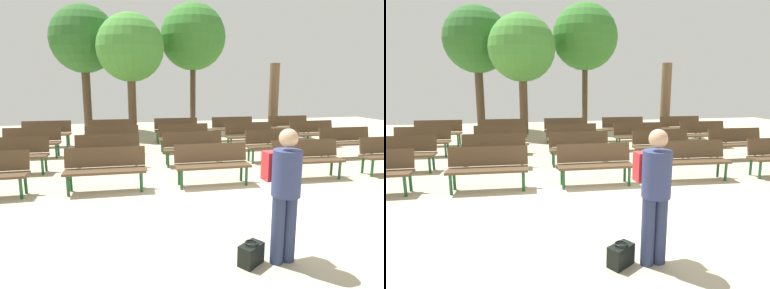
# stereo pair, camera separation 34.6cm
# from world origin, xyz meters

# --- Properties ---
(ground_plane) EXTENTS (26.32, 26.32, 0.00)m
(ground_plane) POSITION_xyz_m (0.00, 0.00, 0.00)
(ground_plane) COLOR #BCAD8E
(bench_r0_c1) EXTENTS (1.62, 0.54, 0.87)m
(bench_r0_c1) POSITION_xyz_m (-2.18, 1.62, 0.50)
(bench_r0_c1) COLOR #4C3823
(bench_r0_c1) RESTS_ON ground_plane
(bench_r0_c2) EXTENTS (1.61, 0.52, 0.87)m
(bench_r0_c2) POSITION_xyz_m (0.03, 1.55, 0.50)
(bench_r0_c2) COLOR #4C3823
(bench_r0_c2) RESTS_ON ground_plane
(bench_r0_c3) EXTENTS (1.62, 0.57, 0.87)m
(bench_r0_c3) POSITION_xyz_m (2.28, 1.53, 0.50)
(bench_r0_c3) COLOR #4C3823
(bench_r0_c3) RESTS_ON ground_plane
(bench_r1_c0) EXTENTS (1.62, 0.56, 0.87)m
(bench_r1_c0) POSITION_xyz_m (-4.37, 3.43, 0.50)
(bench_r1_c0) COLOR #4C3823
(bench_r1_c0) RESTS_ON ground_plane
(bench_r1_c1) EXTENTS (1.61, 0.50, 0.87)m
(bench_r1_c1) POSITION_xyz_m (-2.17, 3.38, 0.50)
(bench_r1_c1) COLOR #4C3823
(bench_r1_c1) RESTS_ON ground_plane
(bench_r1_c2) EXTENTS (1.62, 0.54, 0.87)m
(bench_r1_c2) POSITION_xyz_m (0.04, 3.33, 0.50)
(bench_r1_c2) COLOR #4C3823
(bench_r1_c2) RESTS_ON ground_plane
(bench_r1_c3) EXTENTS (1.62, 0.54, 0.87)m
(bench_r1_c3) POSITION_xyz_m (2.33, 3.25, 0.50)
(bench_r1_c3) COLOR #4C3823
(bench_r1_c3) RESTS_ON ground_plane
(bench_r1_c4) EXTENTS (1.61, 0.53, 0.87)m
(bench_r1_c4) POSITION_xyz_m (4.58, 3.17, 0.50)
(bench_r1_c4) COLOR #4C3823
(bench_r1_c4) RESTS_ON ground_plane
(bench_r2_c0) EXTENTS (1.61, 0.52, 0.87)m
(bench_r2_c0) POSITION_xyz_m (-4.36, 5.17, 0.50)
(bench_r2_c0) COLOR #4C3823
(bench_r2_c0) RESTS_ON ground_plane
(bench_r2_c1) EXTENTS (1.61, 0.51, 0.87)m
(bench_r2_c1) POSITION_xyz_m (-2.08, 5.07, 0.50)
(bench_r2_c1) COLOR #4C3823
(bench_r2_c1) RESTS_ON ground_plane
(bench_r2_c2) EXTENTS (1.60, 0.49, 0.87)m
(bench_r2_c2) POSITION_xyz_m (0.14, 5.02, 0.50)
(bench_r2_c2) COLOR #4C3823
(bench_r2_c2) RESTS_ON ground_plane
(bench_r2_c3) EXTENTS (1.62, 0.54, 0.87)m
(bench_r2_c3) POSITION_xyz_m (2.31, 4.95, 0.50)
(bench_r2_c3) COLOR #4C3823
(bench_r2_c3) RESTS_ON ground_plane
(bench_r2_c4) EXTENTS (1.60, 0.49, 0.87)m
(bench_r2_c4) POSITION_xyz_m (4.61, 4.90, 0.50)
(bench_r2_c4) COLOR #4C3823
(bench_r2_c4) RESTS_ON ground_plane
(bench_r3_c0) EXTENTS (1.62, 0.54, 0.87)m
(bench_r3_c0) POSITION_xyz_m (-4.28, 6.87, 0.50)
(bench_r3_c0) COLOR #4C3823
(bench_r3_c0) RESTS_ON ground_plane
(bench_r3_c1) EXTENTS (1.62, 0.56, 0.87)m
(bench_r3_c1) POSITION_xyz_m (-2.12, 6.83, 0.50)
(bench_r3_c1) COLOR #4C3823
(bench_r3_c1) RESTS_ON ground_plane
(bench_r3_c2) EXTENTS (1.62, 0.56, 0.87)m
(bench_r3_c2) POSITION_xyz_m (0.20, 6.78, 0.50)
(bench_r3_c2) COLOR #4C3823
(bench_r3_c2) RESTS_ON ground_plane
(bench_r3_c3) EXTENTS (1.61, 0.53, 0.87)m
(bench_r3_c3) POSITION_xyz_m (2.39, 6.72, 0.50)
(bench_r3_c3) COLOR #4C3823
(bench_r3_c3) RESTS_ON ground_plane
(bench_r3_c4) EXTENTS (1.61, 0.53, 0.87)m
(bench_r3_c4) POSITION_xyz_m (4.68, 6.61, 0.50)
(bench_r3_c4) COLOR #4C3823
(bench_r3_c4) RESTS_ON ground_plane
(tree_0) EXTENTS (2.95, 2.95, 5.65)m
(tree_0) POSITION_xyz_m (1.58, 10.02, 4.16)
(tree_0) COLOR #4C3A28
(tree_0) RESTS_ON ground_plane
(tree_1) EXTENTS (2.72, 2.72, 4.90)m
(tree_1) POSITION_xyz_m (-1.27, 8.85, 3.51)
(tree_1) COLOR brown
(tree_1) RESTS_ON ground_plane
(tree_2) EXTENTS (2.92, 2.92, 5.48)m
(tree_2) POSITION_xyz_m (-3.19, 10.57, 3.98)
(tree_2) COLOR #4C3A28
(tree_2) RESTS_ON ground_plane
(tree_3) EXTENTS (0.40, 0.40, 2.95)m
(tree_3) POSITION_xyz_m (4.53, 7.75, 1.48)
(tree_3) COLOR brown
(tree_3) RESTS_ON ground_plane
(visitor_with_backpack) EXTENTS (0.37, 0.55, 1.65)m
(visitor_with_backpack) POSITION_xyz_m (-0.00, -1.62, 0.94)
(visitor_with_backpack) COLOR navy
(visitor_with_backpack) RESTS_ON ground_plane
(handbag) EXTENTS (0.37, 0.33, 0.29)m
(handbag) POSITION_xyz_m (-0.40, -1.63, 0.13)
(handbag) COLOR black
(handbag) RESTS_ON ground_plane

